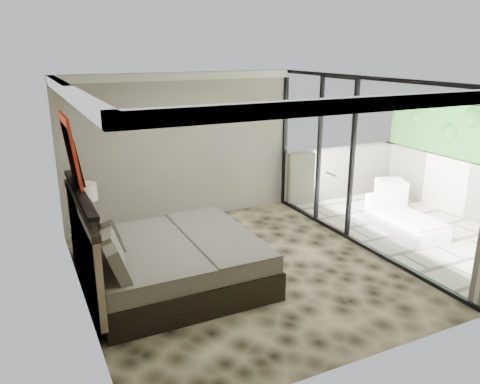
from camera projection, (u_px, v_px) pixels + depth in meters
name	position (u px, v px, depth m)	size (l,w,h in m)	color
floor	(240.00, 269.00, 7.09)	(5.00, 5.00, 0.00)	black
ceiling	(240.00, 81.00, 6.27)	(4.50, 5.00, 0.02)	silver
back_wall	(182.00, 149.00, 8.82)	(4.50, 0.02, 2.80)	gray
left_wall	(76.00, 202.00, 5.74)	(0.02, 5.00, 2.80)	gray
glass_wall	(364.00, 164.00, 7.62)	(0.08, 5.00, 2.80)	white
terrace_slab	(421.00, 232.00, 8.68)	(3.00, 5.00, 0.12)	#BFB4A3
parapet_far	(476.00, 192.00, 9.06)	(0.30, 5.00, 1.10)	#B5AC93
picture_ledge	(79.00, 192.00, 5.82)	(0.12, 2.20, 0.05)	black
bed	(167.00, 260.00, 6.52)	(2.38, 2.30, 1.32)	black
nightstand	(88.00, 245.00, 7.40)	(0.46, 0.46, 0.46)	black
table_lamp	(85.00, 200.00, 7.26)	(0.38, 0.38, 0.70)	black
abstract_canvas	(70.00, 149.00, 5.98)	(0.04, 0.90, 0.90)	#C34010
framed_print	(76.00, 161.00, 6.02)	(0.03, 0.50, 0.60)	black
ottoman	(391.00, 192.00, 9.96)	(0.54, 0.54, 0.54)	white
lounger	(404.00, 222.00, 8.53)	(0.78, 1.49, 0.57)	white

